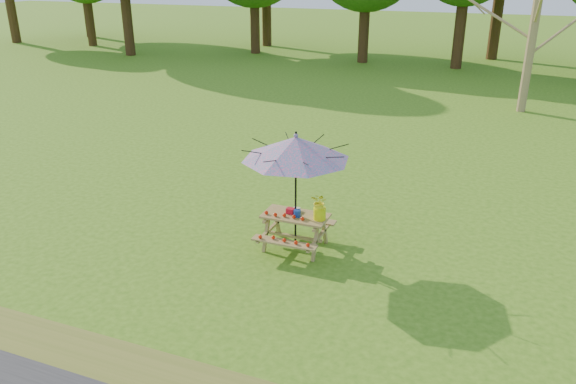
% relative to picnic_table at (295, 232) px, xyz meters
% --- Properties ---
extents(ground, '(120.00, 120.00, 0.00)m').
position_rel_picnic_table_xyz_m(ground, '(-4.92, -1.34, -0.33)').
color(ground, '#3C6F15').
rests_on(ground, ground).
extents(picnic_table, '(1.20, 1.32, 0.67)m').
position_rel_picnic_table_xyz_m(picnic_table, '(0.00, 0.00, 0.00)').
color(picnic_table, olive).
rests_on(picnic_table, ground).
extents(patio_umbrella, '(2.30, 2.30, 2.25)m').
position_rel_picnic_table_xyz_m(patio_umbrella, '(0.00, 0.00, 1.62)').
color(patio_umbrella, black).
rests_on(patio_umbrella, ground).
extents(produce_bins, '(0.31, 0.34, 0.13)m').
position_rel_picnic_table_xyz_m(produce_bins, '(-0.02, 0.02, 0.40)').
color(produce_bins, red).
rests_on(produce_bins, picnic_table).
extents(tomatoes_row, '(0.77, 0.13, 0.07)m').
position_rel_picnic_table_xyz_m(tomatoes_row, '(-0.15, -0.18, 0.38)').
color(tomatoes_row, red).
rests_on(tomatoes_row, picnic_table).
extents(flower_bucket, '(0.36, 0.33, 0.50)m').
position_rel_picnic_table_xyz_m(flower_bucket, '(0.47, -0.02, 0.61)').
color(flower_bucket, '#E0E60C').
rests_on(flower_bucket, picnic_table).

